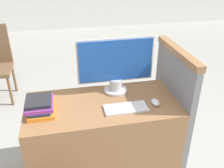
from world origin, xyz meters
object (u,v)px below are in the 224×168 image
object	(u,v)px
keyboard	(126,108)
mouse	(155,102)
monitor	(116,65)
book_stack	(40,106)

from	to	relation	value
keyboard	mouse	world-z (taller)	mouse
monitor	keyboard	size ratio (longest dim) A/B	1.90
monitor	book_stack	xyz separation A→B (m)	(-0.62, -0.19, -0.19)
monitor	mouse	distance (m)	0.44
monitor	book_stack	world-z (taller)	monitor
keyboard	book_stack	world-z (taller)	book_stack
keyboard	book_stack	xyz separation A→B (m)	(-0.64, 0.10, 0.05)
monitor	keyboard	distance (m)	0.37
mouse	book_stack	xyz separation A→B (m)	(-0.88, 0.08, 0.04)
monitor	book_stack	size ratio (longest dim) A/B	2.29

